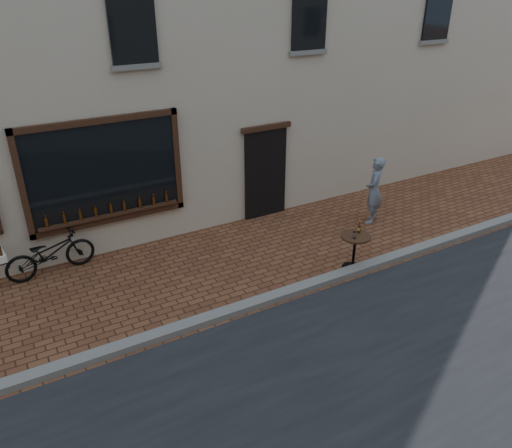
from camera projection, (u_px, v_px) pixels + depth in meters
ground at (270, 308)px, 9.09m from camera, size 90.00×90.00×0.00m
kerb at (265, 300)px, 9.21m from camera, size 90.00×0.25×0.12m
cargo_bicycle at (48, 253)px, 9.94m from camera, size 2.07×0.80×0.98m
bistro_table at (355, 245)px, 10.07m from camera, size 0.60×0.60×1.04m
pedestrian at (374, 190)px, 11.91m from camera, size 0.71×0.69×1.65m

